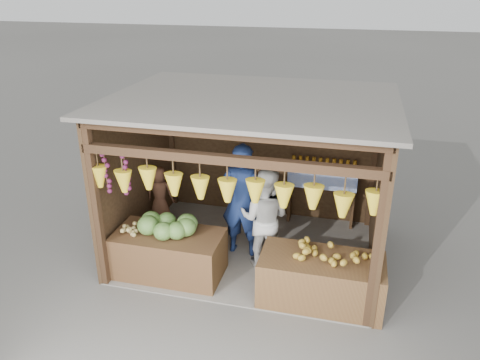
% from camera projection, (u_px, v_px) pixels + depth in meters
% --- Properties ---
extents(ground, '(80.00, 80.00, 0.00)m').
position_uv_depth(ground, '(250.00, 251.00, 8.01)').
color(ground, '#514F49').
rests_on(ground, ground).
extents(stall_structure, '(4.30, 3.30, 2.66)m').
position_uv_depth(stall_structure, '(249.00, 161.00, 7.33)').
color(stall_structure, slate).
rests_on(stall_structure, ground).
extents(back_shelf, '(1.25, 0.32, 1.32)m').
position_uv_depth(back_shelf, '(322.00, 181.00, 8.58)').
color(back_shelf, '#382314').
rests_on(back_shelf, ground).
extents(counter_left, '(1.66, 0.85, 0.71)m').
position_uv_depth(counter_left, '(169.00, 254.00, 7.26)').
color(counter_left, '#483018').
rests_on(counter_left, ground).
extents(counter_right, '(1.73, 0.85, 0.71)m').
position_uv_depth(counter_right, '(321.00, 280.00, 6.64)').
color(counter_right, '#492B18').
rests_on(counter_right, ground).
extents(stool, '(0.32, 0.32, 0.30)m').
position_uv_depth(stool, '(162.00, 226.00, 8.53)').
color(stool, black).
rests_on(stool, ground).
extents(man_standing, '(0.74, 0.52, 1.96)m').
position_uv_depth(man_standing, '(242.00, 200.00, 7.59)').
color(man_standing, navy).
rests_on(man_standing, ground).
extents(woman_standing, '(0.84, 0.67, 1.67)m').
position_uv_depth(woman_standing, '(265.00, 218.00, 7.34)').
color(woman_standing, silver).
rests_on(woman_standing, ground).
extents(vendor_seated, '(0.49, 0.33, 0.99)m').
position_uv_depth(vendor_seated, '(160.00, 194.00, 8.27)').
color(vendor_seated, '#4F2F1F').
rests_on(vendor_seated, stool).
extents(melon_pile, '(1.00, 0.50, 0.32)m').
position_uv_depth(melon_pile, '(168.00, 224.00, 7.07)').
color(melon_pile, '#1D4D14').
rests_on(melon_pile, counter_left).
extents(tanfruit_pile, '(0.34, 0.40, 0.13)m').
position_uv_depth(tanfruit_pile, '(131.00, 228.00, 7.17)').
color(tanfruit_pile, tan).
rests_on(tanfruit_pile, counter_left).
extents(mango_pile, '(1.40, 0.64, 0.22)m').
position_uv_depth(mango_pile, '(331.00, 253.00, 6.44)').
color(mango_pile, orange).
rests_on(mango_pile, counter_right).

